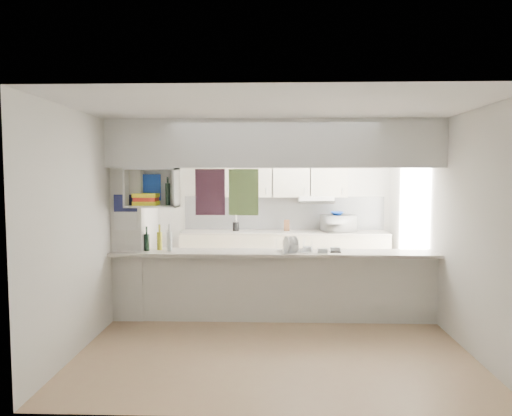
{
  "coord_description": "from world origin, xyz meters",
  "views": [
    {
      "loc": [
        -0.04,
        -5.86,
        1.91
      ],
      "look_at": [
        -0.24,
        0.5,
        1.45
      ],
      "focal_mm": 32.0,
      "sensor_mm": 36.0,
      "label": 1
    }
  ],
  "objects_px": {
    "dish_rack": "(294,245)",
    "wine_bottles": "(159,241)",
    "microwave": "(338,223)",
    "bowl": "(337,213)"
  },
  "relations": [
    {
      "from": "dish_rack",
      "to": "wine_bottles",
      "type": "bearing_deg",
      "value": 158.47
    },
    {
      "from": "dish_rack",
      "to": "wine_bottles",
      "type": "relative_size",
      "value": 1.3
    },
    {
      "from": "microwave",
      "to": "wine_bottles",
      "type": "distance_m",
      "value": 3.34
    },
    {
      "from": "bowl",
      "to": "microwave",
      "type": "bearing_deg",
      "value": 33.77
    },
    {
      "from": "bowl",
      "to": "wine_bottles",
      "type": "height_order",
      "value": "same"
    },
    {
      "from": "dish_rack",
      "to": "bowl",
      "type": "bearing_deg",
      "value": 48.42
    },
    {
      "from": "microwave",
      "to": "dish_rack",
      "type": "distance_m",
      "value": 2.28
    },
    {
      "from": "bowl",
      "to": "dish_rack",
      "type": "bearing_deg",
      "value": -112.23
    },
    {
      "from": "microwave",
      "to": "dish_rack",
      "type": "xyz_separation_m",
      "value": [
        -0.88,
        -2.11,
        -0.06
      ]
    },
    {
      "from": "bowl",
      "to": "wine_bottles",
      "type": "bearing_deg",
      "value": -142.33
    }
  ]
}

